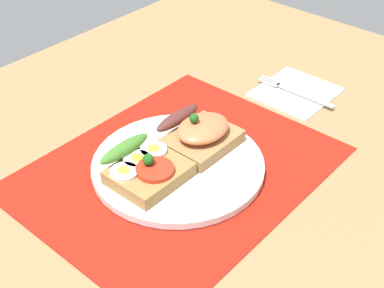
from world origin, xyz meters
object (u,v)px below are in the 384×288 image
Objects in this scene: napkin at (296,91)px; sandwich_egg_tomato at (145,168)px; sandwich_salmon at (200,133)px; plate at (178,165)px; fork at (293,91)px.

sandwich_egg_tomato is at bearing 175.69° from napkin.
sandwich_salmon is 23.86cm from napkin.
sandwich_egg_tomato is at bearing 175.91° from sandwich_salmon.
sandwich_egg_tomato is 10.53cm from sandwich_salmon.
sandwich_salmon is at bearing 5.70° from plate.
sandwich_egg_tomato reaches higher than plate.
sandwich_salmon is 0.70× the size of fork.
sandwich_salmon is at bearing -4.09° from sandwich_egg_tomato.
plate is 5.87cm from sandwich_salmon.
fork is at bearing -4.23° from sandwich_egg_tomato.
napkin is 0.99cm from fork.
sandwich_egg_tomato is 0.96× the size of sandwich_salmon.
sandwich_egg_tomato reaches higher than fork.
napkin is at bearing -4.41° from sandwich_salmon.
plate reaches higher than fork.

